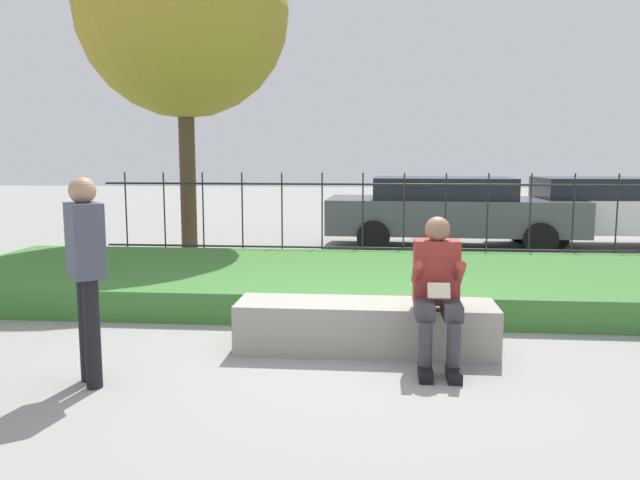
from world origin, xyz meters
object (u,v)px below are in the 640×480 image
(person_passerby, at_px, (86,264))
(tree_behind_fence, at_px, (183,11))
(person_seated_reader, at_px, (437,286))
(car_parked_center, at_px, (450,210))
(stone_bench, at_px, (365,329))
(car_parked_right, at_px, (612,209))

(person_passerby, xyz_separation_m, tree_behind_fence, (-1.02, 5.88, 3.15))
(person_seated_reader, distance_m, tree_behind_fence, 7.22)
(person_seated_reader, xyz_separation_m, car_parked_center, (0.88, 6.87, 0.05))
(person_seated_reader, height_order, car_parked_center, car_parked_center)
(person_passerby, bearing_deg, tree_behind_fence, 151.77)
(stone_bench, xyz_separation_m, person_seated_reader, (0.60, -0.33, 0.48))
(stone_bench, bearing_deg, car_parked_right, 56.44)
(person_seated_reader, relative_size, person_passerby, 0.78)
(stone_bench, distance_m, person_passerby, 2.44)
(car_parked_right, relative_size, tree_behind_fence, 0.79)
(car_parked_center, bearing_deg, person_seated_reader, -95.35)
(person_seated_reader, relative_size, tree_behind_fence, 0.21)
(car_parked_center, xyz_separation_m, tree_behind_fence, (-4.57, -1.70, 3.36))
(stone_bench, bearing_deg, tree_behind_fence, 122.62)
(person_passerby, bearing_deg, car_parked_right, 101.94)
(person_seated_reader, relative_size, car_parked_right, 0.27)
(stone_bench, relative_size, car_parked_right, 0.50)
(person_seated_reader, bearing_deg, person_passerby, -165.24)
(stone_bench, xyz_separation_m, car_parked_center, (1.47, 6.54, 0.53))
(car_parked_center, relative_size, tree_behind_fence, 0.81)
(car_parked_right, height_order, car_parked_center, car_parked_center)
(person_seated_reader, bearing_deg, car_parked_right, 61.15)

